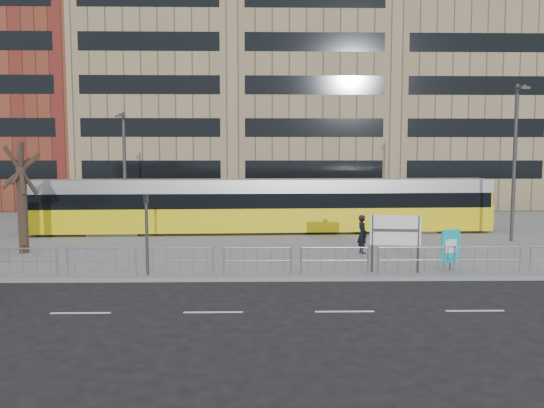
{
  "coord_description": "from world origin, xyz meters",
  "views": [
    {
      "loc": [
        -0.52,
        -19.73,
        4.7
      ],
      "look_at": [
        -0.02,
        6.0,
        2.41
      ],
      "focal_mm": 35.0,
      "sensor_mm": 36.0,
      "label": 1
    }
  ],
  "objects_px": {
    "station_sign": "(395,233)",
    "lamp_post_east": "(515,157)",
    "pedestrian": "(362,234)",
    "traffic_light_west": "(147,224)",
    "lamp_post_west": "(124,168)",
    "ad_panel": "(451,247)",
    "bare_tree": "(20,139)",
    "tram": "(264,206)"
  },
  "relations": [
    {
      "from": "station_sign",
      "to": "lamp_post_east",
      "type": "relative_size",
      "value": 0.27
    },
    {
      "from": "pedestrian",
      "to": "traffic_light_west",
      "type": "relative_size",
      "value": 0.59
    },
    {
      "from": "lamp_post_west",
      "to": "ad_panel",
      "type": "bearing_deg",
      "value": -32.96
    },
    {
      "from": "lamp_post_east",
      "to": "bare_tree",
      "type": "height_order",
      "value": "lamp_post_east"
    },
    {
      "from": "lamp_post_west",
      "to": "bare_tree",
      "type": "height_order",
      "value": "bare_tree"
    },
    {
      "from": "ad_panel",
      "to": "traffic_light_west",
      "type": "relative_size",
      "value": 0.53
    },
    {
      "from": "pedestrian",
      "to": "lamp_post_west",
      "type": "height_order",
      "value": "lamp_post_west"
    },
    {
      "from": "pedestrian",
      "to": "traffic_light_west",
      "type": "height_order",
      "value": "traffic_light_west"
    },
    {
      "from": "traffic_light_west",
      "to": "lamp_post_east",
      "type": "xyz_separation_m",
      "value": [
        17.95,
        7.87,
        2.59
      ]
    },
    {
      "from": "pedestrian",
      "to": "station_sign",
      "type": "bearing_deg",
      "value": 175.12
    },
    {
      "from": "pedestrian",
      "to": "lamp_post_west",
      "type": "bearing_deg",
      "value": 52.24
    },
    {
      "from": "traffic_light_west",
      "to": "tram",
      "type": "bearing_deg",
      "value": 74.4
    },
    {
      "from": "traffic_light_west",
      "to": "bare_tree",
      "type": "height_order",
      "value": "bare_tree"
    },
    {
      "from": "lamp_post_west",
      "to": "bare_tree",
      "type": "relative_size",
      "value": 0.96
    },
    {
      "from": "tram",
      "to": "lamp_post_west",
      "type": "bearing_deg",
      "value": -176.4
    },
    {
      "from": "tram",
      "to": "station_sign",
      "type": "height_order",
      "value": "tram"
    },
    {
      "from": "tram",
      "to": "bare_tree",
      "type": "height_order",
      "value": "bare_tree"
    },
    {
      "from": "ad_panel",
      "to": "lamp_post_east",
      "type": "xyz_separation_m",
      "value": [
        5.96,
        7.26,
        3.59
      ]
    },
    {
      "from": "pedestrian",
      "to": "ad_panel",
      "type": "bearing_deg",
      "value": -155.65
    },
    {
      "from": "lamp_post_east",
      "to": "lamp_post_west",
      "type": "bearing_deg",
      "value": 172.56
    },
    {
      "from": "tram",
      "to": "bare_tree",
      "type": "relative_size",
      "value": 3.7
    },
    {
      "from": "lamp_post_west",
      "to": "lamp_post_east",
      "type": "relative_size",
      "value": 0.85
    },
    {
      "from": "station_sign",
      "to": "pedestrian",
      "type": "xyz_separation_m",
      "value": [
        -0.5,
        4.17,
        -0.66
      ]
    },
    {
      "from": "pedestrian",
      "to": "lamp_post_east",
      "type": "bearing_deg",
      "value": -80.56
    },
    {
      "from": "station_sign",
      "to": "bare_tree",
      "type": "xyz_separation_m",
      "value": [
        -16.57,
        4.59,
        3.82
      ]
    },
    {
      "from": "ad_panel",
      "to": "station_sign",
      "type": "bearing_deg",
      "value": 166.9
    },
    {
      "from": "bare_tree",
      "to": "tram",
      "type": "bearing_deg",
      "value": 30.13
    },
    {
      "from": "ad_panel",
      "to": "bare_tree",
      "type": "relative_size",
      "value": 0.22
    },
    {
      "from": "traffic_light_west",
      "to": "lamp_post_west",
      "type": "xyz_separation_m",
      "value": [
        -3.55,
        10.67,
        1.96
      ]
    },
    {
      "from": "traffic_light_west",
      "to": "lamp_post_east",
      "type": "bearing_deg",
      "value": 29.58
    },
    {
      "from": "pedestrian",
      "to": "bare_tree",
      "type": "distance_m",
      "value": 16.68
    },
    {
      "from": "station_sign",
      "to": "lamp_post_west",
      "type": "distance_m",
      "value": 16.97
    },
    {
      "from": "pedestrian",
      "to": "lamp_post_west",
      "type": "distance_m",
      "value": 14.47
    },
    {
      "from": "station_sign",
      "to": "bare_tree",
      "type": "bearing_deg",
      "value": 171.54
    },
    {
      "from": "pedestrian",
      "to": "bare_tree",
      "type": "height_order",
      "value": "bare_tree"
    },
    {
      "from": "ad_panel",
      "to": "bare_tree",
      "type": "height_order",
      "value": "bare_tree"
    },
    {
      "from": "station_sign",
      "to": "pedestrian",
      "type": "relative_size",
      "value": 1.24
    },
    {
      "from": "lamp_post_west",
      "to": "pedestrian",
      "type": "bearing_deg",
      "value": -26.02
    },
    {
      "from": "ad_panel",
      "to": "lamp_post_west",
      "type": "distance_m",
      "value": 18.75
    },
    {
      "from": "station_sign",
      "to": "ad_panel",
      "type": "distance_m",
      "value": 2.41
    },
    {
      "from": "station_sign",
      "to": "ad_panel",
      "type": "bearing_deg",
      "value": 14.48
    },
    {
      "from": "pedestrian",
      "to": "bare_tree",
      "type": "relative_size",
      "value": 0.25
    }
  ]
}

